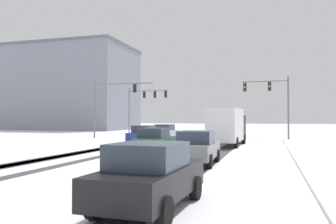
% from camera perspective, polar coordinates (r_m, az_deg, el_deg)
% --- Properties ---
extents(wheel_track_left_lane, '(1.17, 36.30, 0.01)m').
position_cam_1_polar(wheel_track_left_lane, '(25.60, -11.51, -6.03)').
color(wheel_track_left_lane, '#424247').
rests_on(wheel_track_left_lane, ground).
extents(wheel_track_right_lane, '(0.72, 36.30, 0.01)m').
position_cam_1_polar(wheel_track_right_lane, '(24.54, -6.35, -6.26)').
color(wheel_track_right_lane, '#424247').
rests_on(wheel_track_right_lane, ground).
extents(wheel_track_center, '(1.05, 36.30, 0.01)m').
position_cam_1_polar(wheel_track_center, '(22.84, 8.77, -6.64)').
color(wheel_track_center, '#424247').
rests_on(wheel_track_center, ground).
extents(wheel_track_oncoming, '(1.10, 36.30, 0.01)m').
position_cam_1_polar(wheel_track_oncoming, '(25.48, -11.00, -6.05)').
color(wheel_track_oncoming, '#424247').
rests_on(wheel_track_oncoming, ground).
extents(sidewalk_kerb_right, '(4.00, 36.30, 0.12)m').
position_cam_1_polar(sidewalk_kerb_right, '(21.23, 25.26, -6.81)').
color(sidewalk_kerb_right, white).
rests_on(sidewalk_kerb_right, ground).
extents(traffic_signal_far_left, '(5.74, 0.44, 6.50)m').
position_cam_1_polar(traffic_signal_far_left, '(48.18, -3.92, 1.94)').
color(traffic_signal_far_left, slate).
rests_on(traffic_signal_far_left, ground).
extents(traffic_signal_near_left, '(6.93, 0.60, 6.50)m').
position_cam_1_polar(traffic_signal_near_left, '(39.15, -9.45, 2.22)').
color(traffic_signal_near_left, slate).
rests_on(traffic_signal_near_left, ground).
extents(traffic_signal_near_right, '(4.66, 0.55, 6.50)m').
position_cam_1_polar(traffic_signal_near_right, '(37.19, 16.83, 2.59)').
color(traffic_signal_near_right, slate).
rests_on(traffic_signal_near_right, ground).
extents(car_silver_lead, '(2.02, 4.19, 1.62)m').
position_cam_1_polar(car_silver_lead, '(35.84, -0.45, -3.34)').
color(car_silver_lead, '#B7BABF').
rests_on(car_silver_lead, ground).
extents(car_blue_second, '(1.97, 4.17, 1.62)m').
position_cam_1_polar(car_blue_second, '(30.13, -3.93, -3.76)').
color(car_blue_second, '#233899').
rests_on(car_blue_second, ground).
extents(car_dark_green_third, '(1.84, 4.10, 1.62)m').
position_cam_1_polar(car_dark_green_third, '(22.04, -2.28, -4.73)').
color(car_dark_green_third, '#194C2D').
rests_on(car_dark_green_third, ground).
extents(car_grey_fourth, '(1.88, 4.12, 1.62)m').
position_cam_1_polar(car_grey_fourth, '(16.83, 4.79, -5.84)').
color(car_grey_fourth, slate).
rests_on(car_grey_fourth, ground).
extents(car_black_sixth, '(1.97, 4.17, 1.62)m').
position_cam_1_polar(car_black_sixth, '(8.59, -3.00, -10.41)').
color(car_black_sixth, black).
rests_on(car_black_sixth, ground).
extents(box_truck_delivery, '(2.56, 7.49, 3.02)m').
position_cam_1_polar(box_truck_delivery, '(28.83, 9.80, -2.24)').
color(box_truck_delivery, black).
rests_on(box_truck_delivery, ground).
extents(office_building_far_left_block, '(28.52, 16.64, 17.05)m').
position_cam_1_polar(office_building_far_left_block, '(75.70, -16.84, 3.72)').
color(office_building_far_left_block, gray).
rests_on(office_building_far_left_block, ground).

